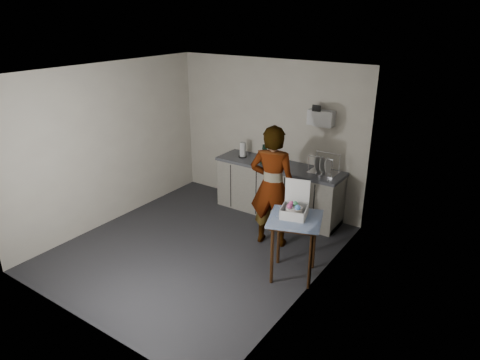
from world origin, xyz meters
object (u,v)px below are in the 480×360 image
Objects in this scene: side_table at (295,226)px; dark_bottle at (265,152)px; bakery_box at (294,209)px; soap_bottle at (263,155)px; paper_towel at (243,150)px; standing_man at (272,187)px; soda_can at (274,160)px; dish_rack at (323,169)px; kitchen_counter at (278,191)px.

dark_bottle is (-1.44, 1.61, 0.30)m from side_table.
dark_bottle is at bearing 116.25° from bakery_box.
soap_bottle is 0.47m from paper_towel.
standing_man is (-0.69, 0.60, 0.18)m from side_table.
paper_towel is at bearing 121.10° from side_table.
dark_bottle is (-0.25, 0.09, 0.07)m from soda_can.
dish_rack is at bearing 82.36° from side_table.
paper_towel reaches higher than dark_bottle.
dish_rack is (1.51, 0.05, -0.06)m from paper_towel.
soda_can is (-0.50, 0.92, 0.05)m from standing_man.
bakery_box is (0.28, -1.52, -0.02)m from dish_rack.
kitchen_counter reaches higher than side_table.
side_table is 1.90× the size of bakery_box.
standing_man is 0.85m from bakery_box.
kitchen_counter is 5.04× the size of dish_rack.
paper_towel is 2.31m from bakery_box.
soap_bottle is 0.61× the size of bakery_box.
standing_man is at bearing -110.67° from dish_rack.
side_table is 2.39m from paper_towel.
soda_can is 0.46× the size of paper_towel.
kitchen_counter is at bearing 106.42° from side_table.
bakery_box is (1.14, -1.47, -0.01)m from soda_can.
kitchen_counter is at bearing 1.02° from paper_towel.
soda_can is (-0.09, -0.01, 0.55)m from kitchen_counter.
kitchen_counter is 0.71m from dark_bottle.
dish_rack is at bearing -1.97° from dark_bottle.
paper_towel reaches higher than soda_can.
side_table is 2.00m from soap_bottle.
soda_can reaches higher than side_table.
dark_bottle is at bearing 13.12° from paper_towel.
side_table is 3.11× the size of soap_bottle.
soap_bottle is at bearing -154.96° from soda_can.
side_table is 0.46× the size of standing_man.
dish_rack is (0.37, 0.97, 0.06)m from standing_man.
dish_rack reaches higher than kitchen_counter.
soap_bottle is at bearing -172.45° from dish_rack.
kitchen_counter is 2.61× the size of side_table.
standing_man is 1.04m from dish_rack.
side_table is 1.62m from dish_rack.
kitchen_counter is at bearing 109.96° from bakery_box.
soap_bottle is at bearing 118.19° from bakery_box.
paper_towel is 0.59× the size of bakery_box.
dish_rack reaches higher than soda_can.
paper_towel is at bearing 179.99° from soda_can.
dark_bottle is (-0.34, 0.08, 0.62)m from kitchen_counter.
soda_can reaches higher than kitchen_counter.
soap_bottle is (-0.27, -0.10, 0.62)m from kitchen_counter.
side_table is 0.22m from bakery_box.
side_table is 6.91× the size of soda_can.
kitchen_counter is at bearing -13.18° from dark_bottle.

